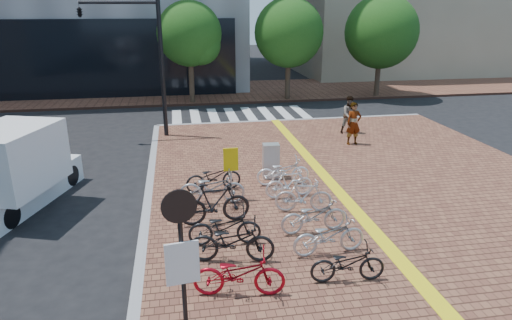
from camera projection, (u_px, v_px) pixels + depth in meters
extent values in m
plane|color=black|center=(297.00, 236.00, 12.12)|extent=(120.00, 120.00, 0.00)
cube|color=gray|center=(294.00, 121.00, 23.77)|extent=(14.00, 0.25, 0.15)
cube|color=brown|center=(219.00, 92.00, 31.66)|extent=(70.00, 8.00, 0.15)
cube|color=silver|center=(177.00, 118.00, 24.67)|extent=(0.50, 4.00, 0.01)
cube|color=silver|center=(195.00, 117.00, 24.83)|extent=(0.50, 4.00, 0.01)
cube|color=silver|center=(214.00, 116.00, 25.00)|extent=(0.50, 4.00, 0.01)
cube|color=silver|center=(232.00, 116.00, 25.16)|extent=(0.50, 4.00, 0.01)
cube|color=silver|center=(250.00, 115.00, 25.33)|extent=(0.50, 4.00, 0.01)
cube|color=silver|center=(267.00, 114.00, 25.49)|extent=(0.50, 4.00, 0.01)
cube|color=silver|center=(285.00, 114.00, 25.65)|extent=(0.50, 4.00, 0.01)
cube|color=silver|center=(302.00, 113.00, 25.82)|extent=(0.50, 4.00, 0.01)
cylinder|color=#38281E|center=(192.00, 81.00, 27.63)|extent=(0.32, 0.32, 2.60)
sphere|color=#194714|center=(189.00, 34.00, 26.74)|extent=(3.80, 3.80, 3.80)
sphere|color=#194714|center=(200.00, 44.00, 26.75)|extent=(2.40, 2.40, 2.40)
cylinder|color=#38281E|center=(288.00, 78.00, 28.61)|extent=(0.32, 0.32, 2.60)
sphere|color=#194714|center=(289.00, 33.00, 27.72)|extent=(4.20, 4.20, 4.20)
sphere|color=#194714|center=(299.00, 43.00, 27.74)|extent=(2.40, 2.40, 2.40)
cylinder|color=#38281E|center=(378.00, 76.00, 29.60)|extent=(0.32, 0.32, 2.60)
sphere|color=#194714|center=(381.00, 32.00, 28.71)|extent=(4.60, 4.60, 4.60)
sphere|color=#194714|center=(391.00, 42.00, 28.72)|extent=(2.40, 2.40, 2.40)
imported|color=#A50B1A|center=(239.00, 274.00, 9.26)|extent=(1.97, 0.96, 0.99)
imported|color=black|center=(232.00, 241.00, 10.49)|extent=(2.06, 1.03, 1.04)
imported|color=black|center=(225.00, 227.00, 11.25)|extent=(1.85, 0.77, 0.95)
imported|color=black|center=(214.00, 203.00, 12.32)|extent=(2.00, 0.74, 1.17)
imported|color=#ACACB1|center=(212.00, 187.00, 13.59)|extent=(2.00, 0.86, 1.02)
imported|color=black|center=(213.00, 177.00, 14.53)|extent=(1.86, 0.89, 0.94)
imported|color=black|center=(348.00, 263.00, 9.75)|extent=(1.66, 0.69, 0.85)
imported|color=#B8B8BD|center=(329.00, 236.00, 10.83)|extent=(1.84, 0.77, 0.94)
imported|color=#ACADB1|center=(314.00, 215.00, 11.87)|extent=(1.83, 0.77, 0.94)
imported|color=silver|center=(304.00, 196.00, 13.01)|extent=(1.71, 0.77, 0.99)
imported|color=white|center=(289.00, 183.00, 14.04)|extent=(1.58, 0.62, 0.93)
imported|color=white|center=(283.00, 171.00, 15.03)|extent=(1.77, 0.62, 0.93)
imported|color=gray|center=(354.00, 124.00, 19.27)|extent=(0.69, 0.49, 1.81)
imported|color=#525567|center=(350.00, 115.00, 21.00)|extent=(0.85, 0.67, 1.72)
cube|color=#B6B6BB|center=(271.00, 161.00, 15.59)|extent=(0.58, 0.44, 1.21)
cylinder|color=#B7B7BC|center=(231.00, 174.00, 13.81)|extent=(0.06, 0.06, 1.60)
cube|color=yellow|center=(231.00, 159.00, 13.61)|extent=(0.45, 0.05, 0.71)
cylinder|color=black|center=(183.00, 275.00, 7.44)|extent=(0.09, 0.09, 2.99)
cylinder|color=black|center=(179.00, 206.00, 6.98)|extent=(0.56, 0.11, 0.56)
cube|color=silver|center=(182.00, 263.00, 7.31)|extent=(0.55, 0.11, 0.75)
cylinder|color=black|center=(162.00, 65.00, 19.88)|extent=(0.19, 0.19, 6.34)
cylinder|color=black|center=(119.00, 2.00, 18.79)|extent=(3.17, 0.13, 0.13)
imported|color=black|center=(79.00, 11.00, 18.63)|extent=(0.28, 1.31, 0.53)
cube|color=white|center=(17.00, 189.00, 14.01)|extent=(3.20, 4.82, 0.89)
cube|color=white|center=(37.00, 143.00, 14.86)|extent=(2.38, 2.38, 1.29)
cylinder|color=black|center=(25.00, 173.00, 15.64)|extent=(0.43, 0.73, 0.69)
cylinder|color=black|center=(71.00, 176.00, 15.40)|extent=(0.43, 0.73, 0.69)
cylinder|color=black|center=(9.00, 216.00, 12.44)|extent=(0.43, 0.73, 0.69)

